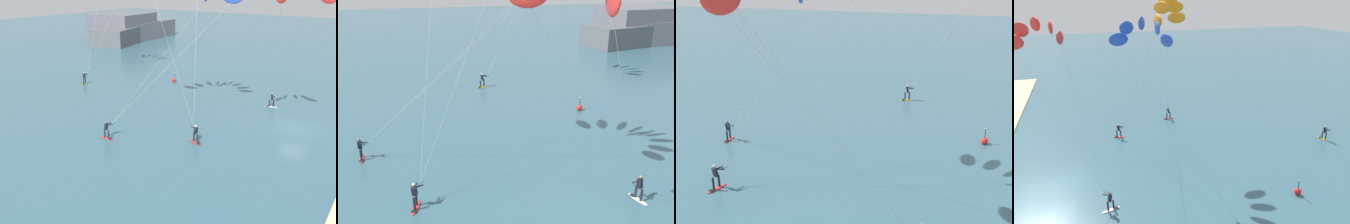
{
  "view_description": "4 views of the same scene",
  "coord_description": "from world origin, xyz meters",
  "views": [
    {
      "loc": [
        -33.16,
        -7.65,
        13.3
      ],
      "look_at": [
        -6.64,
        10.34,
        1.56
      ],
      "focal_mm": 38.13,
      "sensor_mm": 36.0,
      "label": 1
    },
    {
      "loc": [
        -7.64,
        -13.09,
        13.2
      ],
      "look_at": [
        -1.72,
        11.08,
        3.62
      ],
      "focal_mm": 40.83,
      "sensor_mm": 36.0,
      "label": 2
    },
    {
      "loc": [
        6.47,
        -13.09,
        12.99
      ],
      "look_at": [
        -2.79,
        15.11,
        2.81
      ],
      "focal_mm": 44.51,
      "sensor_mm": 36.0,
      "label": 3
    },
    {
      "loc": [
        24.79,
        3.07,
        15.44
      ],
      "look_at": [
        -4.34,
        12.77,
        3.79
      ],
      "focal_mm": 32.74,
      "sensor_mm": 36.0,
      "label": 4
    }
  ],
  "objects": [
    {
      "name": "marker_buoy",
      "position": [
        7.54,
        18.93,
        0.3
      ],
      "size": [
        0.56,
        0.56,
        1.38
      ],
      "color": "red",
      "rests_on": "ground"
    },
    {
      "name": "distant_headland",
      "position": [
        35.35,
        49.65,
        2.41
      ],
      "size": [
        27.91,
        13.91,
        6.33
      ],
      "color": "slate",
      "rests_on": "ground"
    }
  ]
}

